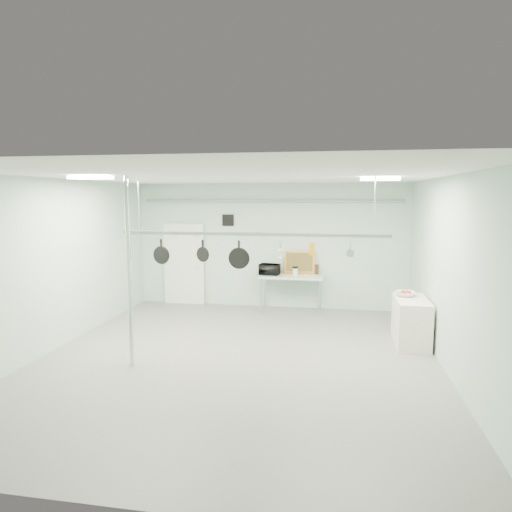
% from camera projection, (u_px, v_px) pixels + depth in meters
% --- Properties ---
extents(floor, '(8.00, 8.00, 0.00)m').
position_uv_depth(floor, '(237.00, 359.00, 8.07)').
color(floor, gray).
rests_on(floor, ground).
extents(ceiling, '(7.00, 8.00, 0.02)m').
position_uv_depth(ceiling, '(236.00, 177.00, 7.66)').
color(ceiling, silver).
rests_on(ceiling, back_wall).
extents(back_wall, '(7.00, 0.02, 3.20)m').
position_uv_depth(back_wall, '(270.00, 246.00, 11.76)').
color(back_wall, '#A1C1B3').
rests_on(back_wall, floor).
extents(right_wall, '(0.02, 8.00, 3.20)m').
position_uv_depth(right_wall, '(450.00, 276.00, 7.27)').
color(right_wall, '#A1C1B3').
rests_on(right_wall, floor).
extents(door, '(1.10, 0.10, 2.20)m').
position_uv_depth(door, '(184.00, 265.00, 12.18)').
color(door, silver).
rests_on(door, floor).
extents(wall_vent, '(0.30, 0.04, 0.30)m').
position_uv_depth(wall_vent, '(228.00, 220.00, 11.85)').
color(wall_vent, black).
rests_on(wall_vent, back_wall).
extents(conduit_pipe, '(6.60, 0.07, 0.07)m').
position_uv_depth(conduit_pipe, '(269.00, 201.00, 11.53)').
color(conduit_pipe, gray).
rests_on(conduit_pipe, back_wall).
extents(chrome_pole, '(0.08, 0.08, 3.20)m').
position_uv_depth(chrome_pole, '(129.00, 273.00, 7.57)').
color(chrome_pole, silver).
rests_on(chrome_pole, floor).
extents(prep_table, '(1.60, 0.70, 0.91)m').
position_uv_depth(prep_table, '(291.00, 278.00, 11.38)').
color(prep_table, silver).
rests_on(prep_table, floor).
extents(side_cabinet, '(0.60, 1.20, 0.90)m').
position_uv_depth(side_cabinet, '(411.00, 322.00, 8.84)').
color(side_cabinet, silver).
rests_on(side_cabinet, floor).
extents(pot_rack, '(4.80, 0.06, 1.00)m').
position_uv_depth(pot_rack, '(251.00, 232.00, 8.04)').
color(pot_rack, '#B7B7BC').
rests_on(pot_rack, ceiling).
extents(light_panel_left, '(0.65, 0.30, 0.05)m').
position_uv_depth(light_panel_left, '(91.00, 177.00, 7.26)').
color(light_panel_left, white).
rests_on(light_panel_left, ceiling).
extents(light_panel_right, '(0.65, 0.30, 0.05)m').
position_uv_depth(light_panel_right, '(380.00, 179.00, 7.84)').
color(light_panel_right, white).
rests_on(light_panel_right, ceiling).
extents(microwave, '(0.53, 0.40, 0.27)m').
position_uv_depth(microwave, '(270.00, 269.00, 11.47)').
color(microwave, black).
rests_on(microwave, prep_table).
extents(coffee_canister, '(0.16, 0.16, 0.18)m').
position_uv_depth(coffee_canister, '(295.00, 272.00, 11.36)').
color(coffee_canister, silver).
rests_on(coffee_canister, prep_table).
extents(painting_large, '(0.78, 0.15, 0.58)m').
position_uv_depth(painting_large, '(299.00, 262.00, 11.60)').
color(painting_large, orange).
rests_on(painting_large, prep_table).
extents(painting_small, '(0.30, 0.10, 0.25)m').
position_uv_depth(painting_small, '(313.00, 269.00, 11.56)').
color(painting_small, '#302410').
rests_on(painting_small, prep_table).
extents(fruit_bowl, '(0.42, 0.42, 0.10)m').
position_uv_depth(fruit_bowl, '(405.00, 294.00, 9.02)').
color(fruit_bowl, silver).
rests_on(fruit_bowl, side_cabinet).
extents(skillet_left, '(0.34, 0.11, 0.45)m').
position_uv_depth(skillet_left, '(161.00, 251.00, 8.38)').
color(skillet_left, black).
rests_on(skillet_left, pot_rack).
extents(skillet_mid, '(0.27, 0.15, 0.38)m').
position_uv_depth(skillet_mid, '(203.00, 250.00, 8.24)').
color(skillet_mid, black).
rests_on(skillet_mid, pot_rack).
extents(skillet_right, '(0.38, 0.06, 0.52)m').
position_uv_depth(skillet_right, '(239.00, 255.00, 8.13)').
color(skillet_right, black).
rests_on(skillet_right, pot_rack).
extents(whisk, '(0.22, 0.22, 0.36)m').
position_uv_depth(whisk, '(280.00, 251.00, 8.00)').
color(whisk, '#AAAAAF').
rests_on(whisk, pot_rack).
extents(grater, '(0.11, 0.05, 0.25)m').
position_uv_depth(grater, '(312.00, 249.00, 7.90)').
color(grater, gold).
rests_on(grater, pot_rack).
extents(saucepan, '(0.15, 0.10, 0.25)m').
position_uv_depth(saucepan, '(350.00, 250.00, 7.78)').
color(saucepan, silver).
rests_on(saucepan, pot_rack).
extents(fruit_cluster, '(0.24, 0.24, 0.09)m').
position_uv_depth(fruit_cluster, '(405.00, 292.00, 9.01)').
color(fruit_cluster, '#AC0F1B').
rests_on(fruit_cluster, fruit_bowl).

